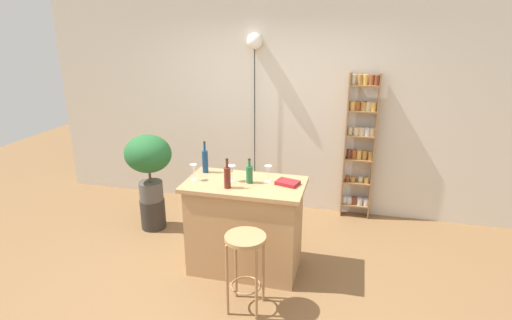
% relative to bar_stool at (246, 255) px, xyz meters
% --- Properties ---
extents(ground, '(12.00, 12.00, 0.00)m').
position_rel_bar_stool_xyz_m(ground, '(-0.18, 0.32, -0.54)').
color(ground, brown).
extents(back_wall, '(6.40, 0.10, 2.80)m').
position_rel_bar_stool_xyz_m(back_wall, '(-0.18, 2.27, 0.86)').
color(back_wall, beige).
rests_on(back_wall, ground).
extents(kitchen_counter, '(1.17, 0.65, 0.95)m').
position_rel_bar_stool_xyz_m(kitchen_counter, '(-0.18, 0.62, -0.06)').
color(kitchen_counter, tan).
rests_on(kitchen_counter, ground).
extents(bar_stool, '(0.36, 0.36, 0.72)m').
position_rel_bar_stool_xyz_m(bar_stool, '(0.00, 0.00, 0.00)').
color(bar_stool, '#997047').
rests_on(bar_stool, ground).
extents(spice_shelf, '(0.36, 0.14, 1.86)m').
position_rel_bar_stool_xyz_m(spice_shelf, '(0.89, 2.13, 0.45)').
color(spice_shelf, olive).
rests_on(spice_shelf, ground).
extents(plant_stool, '(0.30, 0.30, 0.37)m').
position_rel_bar_stool_xyz_m(plant_stool, '(-1.52, 1.19, -0.35)').
color(plant_stool, '#2D2823').
rests_on(plant_stool, ground).
extents(potted_plant, '(0.56, 0.50, 0.81)m').
position_rel_bar_stool_xyz_m(potted_plant, '(-1.52, 1.19, 0.36)').
color(potted_plant, '#514C47').
rests_on(potted_plant, plant_stool).
extents(bottle_olive_oil, '(0.07, 0.07, 0.25)m').
position_rel_bar_stool_xyz_m(bottle_olive_oil, '(-0.13, 0.63, 0.50)').
color(bottle_olive_oil, '#236638').
rests_on(bottle_olive_oil, kitchen_counter).
extents(bottle_wine_red, '(0.06, 0.06, 0.29)m').
position_rel_bar_stool_xyz_m(bottle_wine_red, '(-0.30, 0.46, 0.52)').
color(bottle_wine_red, '#5B2319').
rests_on(bottle_wine_red, kitchen_counter).
extents(bottle_soda_blue, '(0.06, 0.06, 0.33)m').
position_rel_bar_stool_xyz_m(bottle_soda_blue, '(-0.65, 0.80, 0.53)').
color(bottle_soda_blue, navy).
rests_on(bottle_soda_blue, kitchen_counter).
extents(wine_glass_left, '(0.07, 0.07, 0.16)m').
position_rel_bar_stool_xyz_m(wine_glass_left, '(0.04, 0.70, 0.52)').
color(wine_glass_left, silver).
rests_on(wine_glass_left, kitchen_counter).
extents(wine_glass_center, '(0.07, 0.07, 0.16)m').
position_rel_bar_stool_xyz_m(wine_glass_center, '(-0.31, 0.63, 0.52)').
color(wine_glass_center, silver).
rests_on(wine_glass_center, kitchen_counter).
extents(wine_glass_right, '(0.07, 0.07, 0.16)m').
position_rel_bar_stool_xyz_m(wine_glass_right, '(-0.68, 0.56, 0.52)').
color(wine_glass_right, silver).
rests_on(wine_glass_right, kitchen_counter).
extents(cookbook, '(0.24, 0.20, 0.03)m').
position_rel_bar_stool_xyz_m(cookbook, '(0.23, 0.68, 0.42)').
color(cookbook, maroon).
rests_on(cookbook, kitchen_counter).
extents(pendant_globe_light, '(0.20, 0.20, 2.30)m').
position_rel_bar_stool_xyz_m(pendant_globe_light, '(-0.47, 2.16, 1.62)').
color(pendant_globe_light, black).
rests_on(pendant_globe_light, ground).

